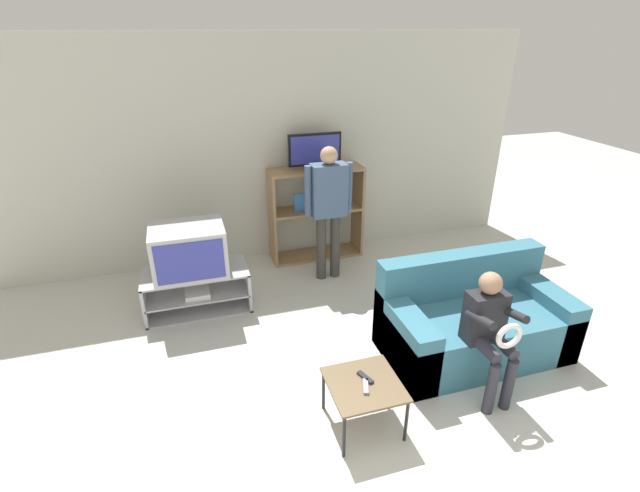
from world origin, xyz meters
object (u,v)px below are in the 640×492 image
(snack_table, at_px, (364,388))
(remote_control_black, at_px, (365,377))
(television_flat, at_px, (315,152))
(remote_control_white, at_px, (366,386))
(television_main, at_px, (189,250))
(person_seated_child, at_px, (490,327))
(tv_stand, at_px, (197,290))
(person_standing_adult, at_px, (329,202))
(couch, at_px, (473,322))
(media_shelf, at_px, (316,213))

(snack_table, height_order, remote_control_black, remote_control_black)
(television_flat, bearing_deg, remote_control_black, -98.95)
(snack_table, xyz_separation_m, remote_control_white, (-0.01, -0.04, 0.05))
(television_main, bearing_deg, person_seated_child, -41.87)
(remote_control_black, relative_size, person_seated_child, 0.14)
(tv_stand, relative_size, remote_control_white, 7.22)
(person_seated_child, bearing_deg, person_standing_adult, 105.46)
(remote_control_white, distance_m, couch, 1.38)
(television_main, relative_size, media_shelf, 0.62)
(remote_control_black, bearing_deg, remote_control_white, -130.37)
(couch, bearing_deg, remote_control_white, -155.31)
(tv_stand, height_order, remote_control_black, tv_stand)
(remote_control_black, bearing_deg, snack_table, -139.10)
(television_flat, bearing_deg, snack_table, -99.31)
(snack_table, distance_m, person_standing_adult, 2.29)
(television_flat, distance_m, remote_control_white, 2.96)
(remote_control_white, bearing_deg, snack_table, 100.30)
(tv_stand, xyz_separation_m, remote_control_black, (1.07, -1.88, 0.18))
(snack_table, relative_size, person_seated_child, 0.49)
(couch, distance_m, person_seated_child, 0.61)
(media_shelf, relative_size, person_seated_child, 1.11)
(television_main, height_order, snack_table, television_main)
(tv_stand, distance_m, media_shelf, 1.74)
(person_standing_adult, bearing_deg, remote_control_white, -101.30)
(remote_control_white, bearing_deg, couch, 44.09)
(person_seated_child, bearing_deg, remote_control_black, -179.40)
(person_standing_adult, relative_size, person_seated_child, 1.48)
(television_flat, bearing_deg, couch, -70.22)
(television_flat, relative_size, remote_control_black, 4.34)
(television_main, distance_m, remote_control_black, 2.20)
(television_flat, relative_size, remote_control_white, 4.34)
(snack_table, xyz_separation_m, couch, (1.24, 0.53, -0.05))
(snack_table, bearing_deg, television_flat, 80.69)
(tv_stand, bearing_deg, media_shelf, 28.21)
(television_flat, distance_m, person_seated_child, 2.83)
(remote_control_white, distance_m, person_seated_child, 1.06)
(remote_control_black, height_order, remote_control_white, same)
(tv_stand, relative_size, media_shelf, 0.91)
(television_main, bearing_deg, person_standing_adult, 9.22)
(tv_stand, bearing_deg, couch, -31.44)
(media_shelf, bearing_deg, person_standing_adult, -92.10)
(tv_stand, height_order, snack_table, tv_stand)
(snack_table, distance_m, couch, 1.35)
(remote_control_white, xyz_separation_m, person_standing_adult, (0.44, 2.22, 0.53))
(television_flat, bearing_deg, person_seated_child, -77.87)
(media_shelf, relative_size, couch, 0.72)
(television_main, bearing_deg, media_shelf, 27.62)
(media_shelf, distance_m, person_standing_adult, 0.65)
(television_main, height_order, media_shelf, media_shelf)
(couch, bearing_deg, television_main, 148.76)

